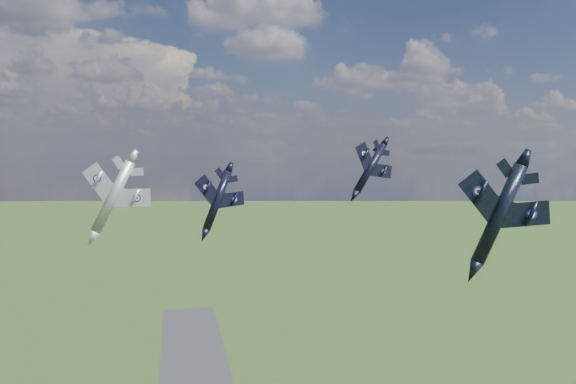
{
  "coord_description": "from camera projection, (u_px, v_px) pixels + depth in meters",
  "views": [
    {
      "loc": [
        -8.1,
        -66.67,
        89.08
      ],
      "look_at": [
        8.59,
        13.75,
        83.06
      ],
      "focal_mm": 35.0,
      "sensor_mm": 36.0,
      "label": 1
    }
  ],
  "objects": [
    {
      "name": "jet_high_navy",
      "position": [
        370.0,
        168.0,
        99.59
      ],
      "size": [
        13.57,
        16.25,
        8.16
      ],
      "primitive_type": null,
      "rotation": [
        0.0,
        0.62,
        0.31
      ],
      "color": "black"
    },
    {
      "name": "jet_left_silver",
      "position": [
        113.0,
        196.0,
        85.32
      ],
      "size": [
        13.84,
        17.69,
        8.4
      ],
      "primitive_type": null,
      "rotation": [
        0.0,
        0.48,
        -0.12
      ],
      "color": "#A6A8B0"
    },
    {
      "name": "jet_right_navy",
      "position": [
        499.0,
        214.0,
        60.1
      ],
      "size": [
        14.6,
        17.68,
        7.34
      ],
      "primitive_type": null,
      "rotation": [
        0.0,
        0.4,
        -0.22
      ],
      "color": "black"
    },
    {
      "name": "jet_lead_navy",
      "position": [
        217.0,
        200.0,
        84.4
      ],
      "size": [
        13.32,
        15.33,
        6.09
      ],
      "primitive_type": null,
      "rotation": [
        0.0,
        0.41,
        0.35
      ],
      "color": "black"
    }
  ]
}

